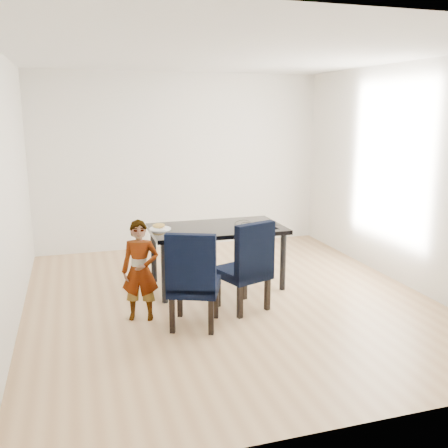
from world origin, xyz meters
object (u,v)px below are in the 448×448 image
object	(u,v)px
chair_left	(194,278)
plate	(160,229)
child	(140,271)
dining_table	(217,257)
chair_right	(242,265)
laptop	(263,225)

from	to	relation	value
chair_left	plate	distance (m)	1.16
child	plate	xyz separation A→B (m)	(0.35, 0.81, 0.23)
dining_table	plate	distance (m)	0.78
dining_table	chair_right	xyz separation A→B (m)	(0.06, -0.78, 0.12)
child	plate	world-z (taller)	child
child	dining_table	bearing A→B (deg)	52.90
chair_right	laptop	bearing A→B (deg)	33.36
plate	child	bearing A→B (deg)	-113.62
chair_right	laptop	world-z (taller)	chair_right
chair_left	laptop	distance (m)	1.46
chair_right	plate	bearing A→B (deg)	111.97
chair_right	plate	distance (m)	1.15
child	chair_left	bearing A→B (deg)	-15.89
child	laptop	bearing A→B (deg)	38.17
dining_table	laptop	bearing A→B (deg)	-13.58
plate	laptop	bearing A→B (deg)	-9.11
laptop	child	bearing A→B (deg)	21.00
chair_right	plate	xyz separation A→B (m)	(-0.74, 0.84, 0.26)
dining_table	laptop	distance (m)	0.69
chair_right	dining_table	bearing A→B (deg)	75.21
dining_table	chair_left	bearing A→B (deg)	-116.99
dining_table	plate	size ratio (longest dim) A/B	6.19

